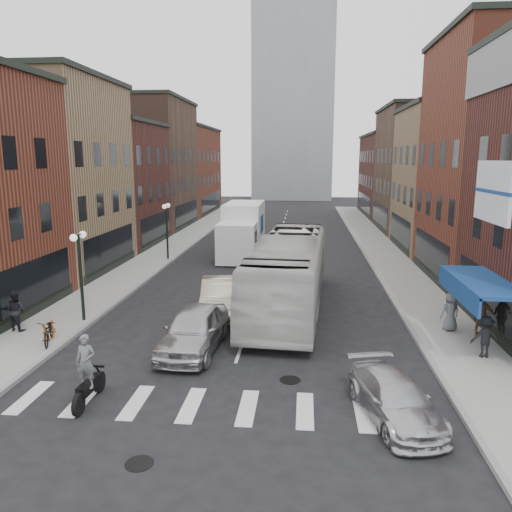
{
  "coord_description": "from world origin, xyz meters",
  "views": [
    {
      "loc": [
        2.38,
        -16.56,
        7.27
      ],
      "look_at": [
        0.05,
        7.24,
        2.58
      ],
      "focal_mm": 35.0,
      "sensor_mm": 36.0,
      "label": 1
    }
  ],
  "objects_px": {
    "streetlamp_near": "(80,260)",
    "streetlamp_far": "(167,221)",
    "motorcycle_rider": "(87,372)",
    "sedan_left_near": "(194,329)",
    "box_truck": "(242,230)",
    "ped_right_b": "(482,315)",
    "curb_car": "(395,398)",
    "ped_right_c": "(450,311)",
    "transit_bus": "(289,273)",
    "parked_bicycle": "(49,331)",
    "ped_right_a": "(485,337)",
    "bike_rack": "(49,332)",
    "sedan_left_far": "(220,297)",
    "billboard_sign": "(496,194)",
    "ped_left_solo": "(16,310)"
  },
  "relations": [
    {
      "from": "motorcycle_rider",
      "to": "transit_bus",
      "type": "distance_m",
      "value": 11.82
    },
    {
      "from": "ped_right_a",
      "to": "ped_right_b",
      "type": "relative_size",
      "value": 0.87
    },
    {
      "from": "box_truck",
      "to": "ped_right_a",
      "type": "xyz_separation_m",
      "value": [
        11.25,
        -19.1,
        -1.0
      ]
    },
    {
      "from": "sedan_left_near",
      "to": "ped_right_b",
      "type": "relative_size",
      "value": 2.77
    },
    {
      "from": "parked_bicycle",
      "to": "ped_right_a",
      "type": "distance_m",
      "value": 16.48
    },
    {
      "from": "sedan_left_near",
      "to": "bike_rack",
      "type": "bearing_deg",
      "value": -176.56
    },
    {
      "from": "streetlamp_far",
      "to": "parked_bicycle",
      "type": "distance_m",
      "value": 17.0
    },
    {
      "from": "bike_rack",
      "to": "streetlamp_far",
      "type": "bearing_deg",
      "value": 89.31
    },
    {
      "from": "sedan_left_far",
      "to": "ped_right_a",
      "type": "xyz_separation_m",
      "value": [
        10.5,
        -4.67,
        0.1
      ]
    },
    {
      "from": "streetlamp_near",
      "to": "parked_bicycle",
      "type": "height_order",
      "value": "streetlamp_near"
    },
    {
      "from": "transit_bus",
      "to": "ped_right_b",
      "type": "bearing_deg",
      "value": -20.43
    },
    {
      "from": "streetlamp_near",
      "to": "bike_rack",
      "type": "relative_size",
      "value": 5.14
    },
    {
      "from": "billboard_sign",
      "to": "streetlamp_far",
      "type": "height_order",
      "value": "billboard_sign"
    },
    {
      "from": "ped_left_solo",
      "to": "ped_right_a",
      "type": "bearing_deg",
      "value": -169.16
    },
    {
      "from": "streetlamp_far",
      "to": "box_truck",
      "type": "bearing_deg",
      "value": 25.33
    },
    {
      "from": "bike_rack",
      "to": "motorcycle_rider",
      "type": "xyz_separation_m",
      "value": [
        3.62,
        -4.52,
        0.48
      ]
    },
    {
      "from": "streetlamp_near",
      "to": "sedan_left_near",
      "type": "xyz_separation_m",
      "value": [
        5.64,
        -2.72,
        -2.07
      ]
    },
    {
      "from": "motorcycle_rider",
      "to": "curb_car",
      "type": "relative_size",
      "value": 0.52
    },
    {
      "from": "sedan_left_near",
      "to": "sedan_left_far",
      "type": "bearing_deg",
      "value": 90.81
    },
    {
      "from": "streetlamp_near",
      "to": "parked_bicycle",
      "type": "xyz_separation_m",
      "value": [
        -0.1,
        -2.85,
        -2.27
      ]
    },
    {
      "from": "streetlamp_near",
      "to": "motorcycle_rider",
      "type": "xyz_separation_m",
      "value": [
        3.42,
        -7.22,
        -1.89
      ]
    },
    {
      "from": "streetlamp_near",
      "to": "curb_car",
      "type": "height_order",
      "value": "streetlamp_near"
    },
    {
      "from": "ped_right_c",
      "to": "transit_bus",
      "type": "bearing_deg",
      "value": -42.78
    },
    {
      "from": "sedan_left_far",
      "to": "ped_right_b",
      "type": "height_order",
      "value": "ped_right_b"
    },
    {
      "from": "transit_bus",
      "to": "ped_right_a",
      "type": "xyz_separation_m",
      "value": [
        7.3,
        -5.81,
        -0.88
      ]
    },
    {
      "from": "curb_car",
      "to": "motorcycle_rider",
      "type": "bearing_deg",
      "value": 165.79
    },
    {
      "from": "billboard_sign",
      "to": "sedan_left_far",
      "type": "height_order",
      "value": "billboard_sign"
    },
    {
      "from": "bike_rack",
      "to": "ped_left_solo",
      "type": "relative_size",
      "value": 0.47
    },
    {
      "from": "bike_rack",
      "to": "box_truck",
      "type": "distance_m",
      "value": 19.91
    },
    {
      "from": "parked_bicycle",
      "to": "ped_right_b",
      "type": "bearing_deg",
      "value": -10.98
    },
    {
      "from": "sedan_left_near",
      "to": "box_truck",
      "type": "bearing_deg",
      "value": 95.15
    },
    {
      "from": "motorcycle_rider",
      "to": "sedan_left_near",
      "type": "bearing_deg",
      "value": 66.39
    },
    {
      "from": "streetlamp_far",
      "to": "motorcycle_rider",
      "type": "bearing_deg",
      "value": -80.85
    },
    {
      "from": "streetlamp_far",
      "to": "sedan_left_far",
      "type": "xyz_separation_m",
      "value": [
        5.88,
        -12.0,
        -2.08
      ]
    },
    {
      "from": "curb_car",
      "to": "ped_right_b",
      "type": "xyz_separation_m",
      "value": [
        4.58,
        6.77,
        0.44
      ]
    },
    {
      "from": "streetlamp_far",
      "to": "ped_right_b",
      "type": "height_order",
      "value": "streetlamp_far"
    },
    {
      "from": "billboard_sign",
      "to": "streetlamp_near",
      "type": "bearing_deg",
      "value": 167.65
    },
    {
      "from": "billboard_sign",
      "to": "ped_right_b",
      "type": "relative_size",
      "value": 2.07
    },
    {
      "from": "box_truck",
      "to": "ped_right_a",
      "type": "distance_m",
      "value": 22.19
    },
    {
      "from": "box_truck",
      "to": "ped_right_b",
      "type": "bearing_deg",
      "value": -54.92
    },
    {
      "from": "curb_car",
      "to": "parked_bicycle",
      "type": "distance_m",
      "value": 13.25
    },
    {
      "from": "curb_car",
      "to": "ped_right_c",
      "type": "distance_m",
      "value": 8.18
    },
    {
      "from": "sedan_left_near",
      "to": "ped_right_a",
      "type": "height_order",
      "value": "ped_right_a"
    },
    {
      "from": "ped_left_solo",
      "to": "ped_right_c",
      "type": "height_order",
      "value": "ped_left_solo"
    },
    {
      "from": "motorcycle_rider",
      "to": "ped_left_solo",
      "type": "relative_size",
      "value": 1.28
    },
    {
      "from": "streetlamp_near",
      "to": "transit_bus",
      "type": "height_order",
      "value": "streetlamp_near"
    },
    {
      "from": "streetlamp_near",
      "to": "transit_bus",
      "type": "bearing_deg",
      "value": 19.05
    },
    {
      "from": "streetlamp_near",
      "to": "streetlamp_far",
      "type": "relative_size",
      "value": 1.0
    },
    {
      "from": "streetlamp_near",
      "to": "box_truck",
      "type": "distance_m",
      "value": 17.24
    },
    {
      "from": "ped_right_c",
      "to": "bike_rack",
      "type": "bearing_deg",
      "value": -9.4
    }
  ]
}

